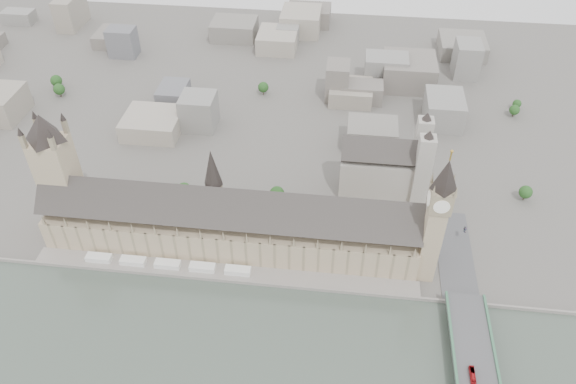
# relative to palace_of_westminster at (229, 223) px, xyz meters

# --- Properties ---
(ground) EXTENTS (900.00, 900.00, 0.00)m
(ground) POSITION_rel_palace_of_westminster_xyz_m (0.00, -19.70, -22.71)
(ground) COLOR #595651
(ground) RESTS_ON ground
(embankment_wall) EXTENTS (600.00, 1.50, 3.00)m
(embankment_wall) POSITION_rel_palace_of_westminster_xyz_m (0.00, -34.70, -21.21)
(embankment_wall) COLOR gray
(embankment_wall) RESTS_ON ground
(river_terrace) EXTENTS (270.00, 15.00, 2.00)m
(river_terrace) POSITION_rel_palace_of_westminster_xyz_m (0.00, -27.20, -21.71)
(river_terrace) COLOR gray
(river_terrace) RESTS_ON ground
(terrace_tents) EXTENTS (118.00, 7.00, 4.00)m
(terrace_tents) POSITION_rel_palace_of_westminster_xyz_m (-40.00, -26.70, -18.71)
(terrace_tents) COLOR white
(terrace_tents) RESTS_ON river_terrace
(palace_of_westminster) EXTENTS (265.00, 40.73, 55.44)m
(palace_of_westminster) POSITION_rel_palace_of_westminster_xyz_m (0.00, 0.00, 0.00)
(palace_of_westminster) COLOR tan
(palace_of_westminster) RESTS_ON ground
(elizabeth_tower) EXTENTS (17.00, 17.00, 107.50)m
(elizabeth_tower) POSITION_rel_palace_of_westminster_xyz_m (138.00, -11.70, 35.38)
(elizabeth_tower) COLOR tan
(elizabeth_tower) RESTS_ON ground
(victoria_tower) EXTENTS (30.00, 30.00, 100.00)m
(victoria_tower) POSITION_rel_palace_of_westminster_xyz_m (-122.00, 6.30, 32.50)
(victoria_tower) COLOR tan
(victoria_tower) RESTS_ON ground
(central_tower) EXTENTS (13.00, 13.00, 48.00)m
(central_tower) POSITION_rel_palace_of_westminster_xyz_m (-10.00, 6.30, 35.21)
(central_tower) COLOR gray
(central_tower) RESTS_ON ground
(westminster_abbey) EXTENTS (68.00, 36.00, 64.00)m
(westminster_abbey) POSITION_rel_palace_of_westminster_xyz_m (110.92, 75.30, 2.38)
(westminster_abbey) COLOR gray
(westminster_abbey) RESTS_ON ground
(city_skyline_inland) EXTENTS (720.00, 360.00, 38.00)m
(city_skyline_inland) POSITION_rel_palace_of_westminster_xyz_m (0.00, 225.30, -3.71)
(city_skyline_inland) COLOR gray
(city_skyline_inland) RESTS_ON ground
(park_trees) EXTENTS (110.00, 30.00, 15.00)m
(park_trees) POSITION_rel_palace_of_westminster_xyz_m (-10.00, 40.30, -15.21)
(park_trees) COLOR #1B3F16
(park_trees) RESTS_ON ground
(red_bus_north) EXTENTS (2.72, 11.40, 3.17)m
(red_bus_north) POSITION_rel_palace_of_westminster_xyz_m (158.81, -94.86, -10.87)
(red_bus_north) COLOR red
(red_bus_north) RESTS_ON westminster_bridge
(car_approach) EXTENTS (2.98, 5.48, 1.51)m
(car_approach) POSITION_rel_palace_of_westminster_xyz_m (168.93, 26.04, -11.70)
(car_approach) COLOR gray
(car_approach) RESTS_ON westminster_bridge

